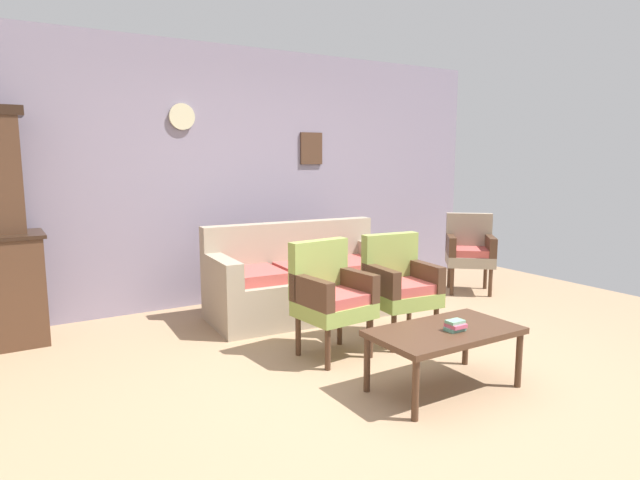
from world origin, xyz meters
TOP-DOWN VIEW (x-y plane):
  - ground_plane at (0.00, 0.00)m, footprint 7.68×7.68m
  - wall_back_with_decor at (0.00, 2.63)m, footprint 6.40×0.09m
  - floral_couch at (0.28, 1.70)m, footprint 1.89×0.91m
  - armchair_near_couch_end at (-0.09, 0.63)m, footprint 0.56×0.54m
  - armchair_by_doorway at (0.60, 0.62)m, footprint 0.56×0.54m
  - wingback_chair_by_fireplace at (2.41, 1.53)m, footprint 0.71×0.71m
  - coffee_table at (0.21, -0.32)m, footprint 1.00×0.56m
  - book_stack_on_table at (0.25, -0.38)m, footprint 0.12×0.11m

SIDE VIEW (x-z plane):
  - ground_plane at x=0.00m, z-range 0.00..0.00m
  - floral_couch at x=0.28m, z-range -0.12..0.78m
  - coffee_table at x=0.21m, z-range 0.17..0.59m
  - book_stack_on_table at x=0.25m, z-range 0.42..0.49m
  - armchair_near_couch_end at x=-0.09m, z-range 0.05..0.95m
  - armchair_by_doorway at x=0.60m, z-range 0.05..0.95m
  - wingback_chair_by_fireplace at x=2.41m, z-range 0.05..0.95m
  - wall_back_with_decor at x=0.00m, z-range 0.00..2.70m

